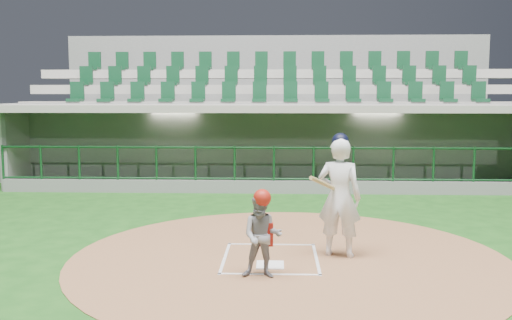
# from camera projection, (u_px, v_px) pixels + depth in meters

# --- Properties ---
(ground) EXTENTS (120.00, 120.00, 0.00)m
(ground) POSITION_uv_depth(u_px,v_px,m) (271.00, 254.00, 9.64)
(ground) COLOR #164513
(ground) RESTS_ON ground
(dirt_circle) EXTENTS (7.20, 7.20, 0.01)m
(dirt_circle) POSITION_uv_depth(u_px,v_px,m) (289.00, 257.00, 9.43)
(dirt_circle) COLOR brown
(dirt_circle) RESTS_ON ground
(home_plate) EXTENTS (0.43, 0.43, 0.02)m
(home_plate) POSITION_uv_depth(u_px,v_px,m) (270.00, 265.00, 8.94)
(home_plate) COLOR white
(home_plate) RESTS_ON dirt_circle
(batter_box_chalk) EXTENTS (1.55, 1.80, 0.01)m
(batter_box_chalk) POSITION_uv_depth(u_px,v_px,m) (271.00, 258.00, 9.34)
(batter_box_chalk) COLOR silver
(batter_box_chalk) RESTS_ON ground
(dugout_structure) EXTENTS (16.40, 3.70, 3.00)m
(dugout_structure) POSITION_uv_depth(u_px,v_px,m) (276.00, 152.00, 17.29)
(dugout_structure) COLOR gray
(dugout_structure) RESTS_ON ground
(seating_deck) EXTENTS (17.00, 6.72, 5.15)m
(seating_deck) POSITION_uv_depth(u_px,v_px,m) (275.00, 130.00, 20.30)
(seating_deck) COLOR slate
(seating_deck) RESTS_ON ground
(batter) EXTENTS (0.95, 0.97, 2.05)m
(batter) POSITION_uv_depth(u_px,v_px,m) (339.00, 196.00, 9.37)
(batter) COLOR white
(batter) RESTS_ON dirt_circle
(catcher) EXTENTS (0.63, 0.51, 1.31)m
(catcher) POSITION_uv_depth(u_px,v_px,m) (262.00, 234.00, 8.31)
(catcher) COLOR gray
(catcher) RESTS_ON dirt_circle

